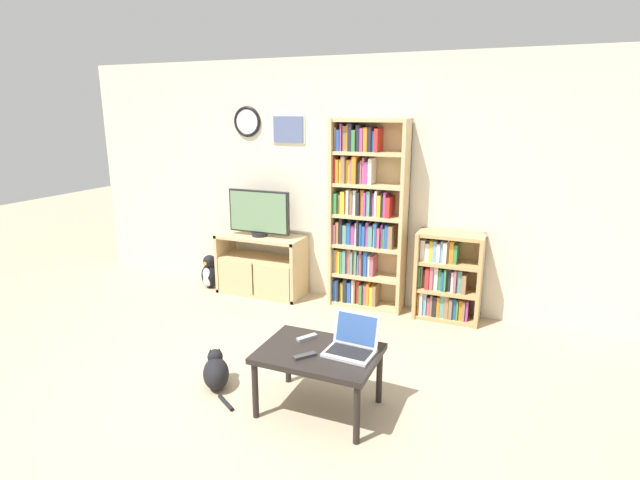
# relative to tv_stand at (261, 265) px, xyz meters

# --- Properties ---
(ground_plane) EXTENTS (18.00, 18.00, 0.00)m
(ground_plane) POSITION_rel_tv_stand_xyz_m (0.92, -1.95, -0.34)
(ground_plane) COLOR tan
(wall_back) EXTENTS (6.63, 0.09, 2.60)m
(wall_back) POSITION_rel_tv_stand_xyz_m (0.91, 0.28, 0.96)
(wall_back) COLOR beige
(wall_back) RESTS_ON ground_plane
(tv_stand) EXTENTS (1.00, 0.43, 0.68)m
(tv_stand) POSITION_rel_tv_stand_xyz_m (0.00, 0.00, 0.00)
(tv_stand) COLOR tan
(tv_stand) RESTS_ON ground_plane
(television) EXTENTS (0.73, 0.18, 0.52)m
(television) POSITION_rel_tv_stand_xyz_m (0.00, -0.01, 0.61)
(television) COLOR black
(television) RESTS_ON tv_stand
(bookshelf_tall) EXTENTS (0.79, 0.28, 1.98)m
(bookshelf_tall) POSITION_rel_tv_stand_xyz_m (1.18, 0.12, 0.63)
(bookshelf_tall) COLOR tan
(bookshelf_tall) RESTS_ON ground_plane
(bookshelf_short) EXTENTS (0.64, 0.31, 0.89)m
(bookshelf_short) POSITION_rel_tv_stand_xyz_m (2.06, 0.10, 0.08)
(bookshelf_short) COLOR tan
(bookshelf_short) RESTS_ON ground_plane
(coffee_table) EXTENTS (0.81, 0.59, 0.45)m
(coffee_table) POSITION_rel_tv_stand_xyz_m (1.52, -1.88, 0.06)
(coffee_table) COLOR black
(coffee_table) RESTS_ON ground_plane
(laptop) EXTENTS (0.34, 0.30, 0.25)m
(laptop) POSITION_rel_tv_stand_xyz_m (1.73, -1.80, 0.17)
(laptop) COLOR silver
(laptop) RESTS_ON coffee_table
(remote_near_laptop) EXTENTS (0.12, 0.16, 0.02)m
(remote_near_laptop) POSITION_rel_tv_stand_xyz_m (1.36, -1.74, 0.12)
(remote_near_laptop) COLOR #99999E
(remote_near_laptop) RESTS_ON coffee_table
(remote_far_from_laptop) EXTENTS (0.13, 0.15, 0.02)m
(remote_far_from_laptop) POSITION_rel_tv_stand_xyz_m (1.47, -2.01, 0.12)
(remote_far_from_laptop) COLOR #38383A
(remote_far_from_laptop) RESTS_ON coffee_table
(cat) EXTENTS (0.46, 0.43, 0.28)m
(cat) POSITION_rel_tv_stand_xyz_m (0.67, -1.91, -0.22)
(cat) COLOR black
(cat) RESTS_ON ground_plane
(penguin_figurine) EXTENTS (0.22, 0.19, 0.40)m
(penguin_figurine) POSITION_rel_tv_stand_xyz_m (-0.66, -0.07, -0.16)
(penguin_figurine) COLOR black
(penguin_figurine) RESTS_ON ground_plane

